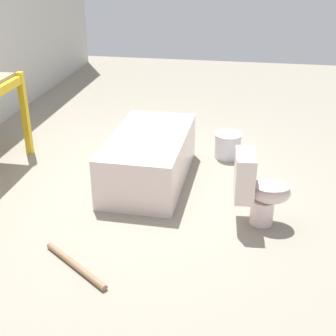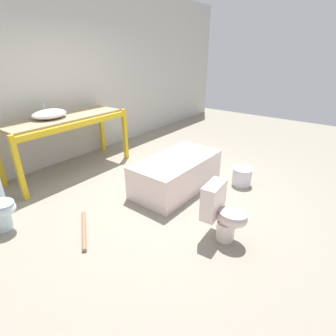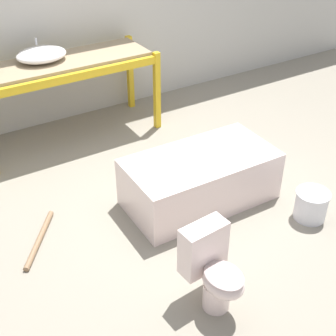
{
  "view_description": "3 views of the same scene",
  "coord_description": "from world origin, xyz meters",
  "px_view_note": "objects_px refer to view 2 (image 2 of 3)",
  "views": [
    {
      "loc": [
        -3.99,
        -1.16,
        2.26
      ],
      "look_at": [
        -0.31,
        -0.51,
        0.46
      ],
      "focal_mm": 50.0,
      "sensor_mm": 36.0,
      "label": 1
    },
    {
      "loc": [
        -2.67,
        -2.31,
        2.01
      ],
      "look_at": [
        -0.06,
        -0.33,
        0.52
      ],
      "focal_mm": 28.0,
      "sensor_mm": 36.0,
      "label": 2
    },
    {
      "loc": [
        -1.91,
        -3.22,
        2.86
      ],
      "look_at": [
        -0.13,
        -0.35,
        0.62
      ],
      "focal_mm": 50.0,
      "sensor_mm": 36.0,
      "label": 3
    }
  ],
  "objects_px": {
    "bathtub_main": "(176,171)",
    "sink_basin": "(49,114)",
    "toilet_far": "(222,212)",
    "bucket_white": "(242,176)"
  },
  "relations": [
    {
      "from": "sink_basin",
      "to": "bucket_white",
      "type": "height_order",
      "value": "sink_basin"
    },
    {
      "from": "sink_basin",
      "to": "bathtub_main",
      "type": "relative_size",
      "value": 0.38
    },
    {
      "from": "sink_basin",
      "to": "toilet_far",
      "type": "xyz_separation_m",
      "value": [
        0.13,
        -3.08,
        -0.7
      ]
    },
    {
      "from": "toilet_far",
      "to": "bathtub_main",
      "type": "bearing_deg",
      "value": 54.73
    },
    {
      "from": "toilet_far",
      "to": "bucket_white",
      "type": "height_order",
      "value": "toilet_far"
    },
    {
      "from": "sink_basin",
      "to": "bathtub_main",
      "type": "xyz_separation_m",
      "value": [
        0.79,
        -1.98,
        -0.76
      ]
    },
    {
      "from": "bathtub_main",
      "to": "sink_basin",
      "type": "bearing_deg",
      "value": 113.02
    },
    {
      "from": "toilet_far",
      "to": "sink_basin",
      "type": "bearing_deg",
      "value": 88.08
    },
    {
      "from": "sink_basin",
      "to": "bathtub_main",
      "type": "distance_m",
      "value": 2.26
    },
    {
      "from": "bucket_white",
      "to": "sink_basin",
      "type": "bearing_deg",
      "value": 119.04
    }
  ]
}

